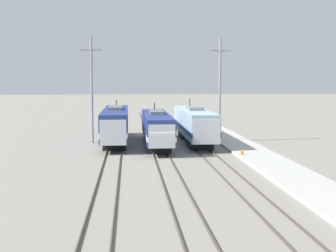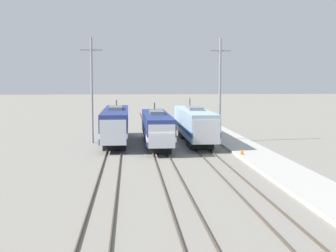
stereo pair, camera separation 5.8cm
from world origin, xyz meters
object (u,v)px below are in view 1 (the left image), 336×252
(locomotive_far_left, at_px, (116,124))
(traffic_cone, at_px, (242,151))
(catenary_tower_right, at_px, (220,88))
(catenary_tower_left, at_px, (92,88))
(locomotive_center, at_px, (157,128))
(locomotive_far_right, at_px, (195,124))

(locomotive_far_left, xyz_separation_m, traffic_cone, (12.16, -11.00, -1.64))
(locomotive_far_left, height_order, catenary_tower_right, catenary_tower_right)
(catenary_tower_right, height_order, traffic_cone, catenary_tower_right)
(catenary_tower_right, bearing_deg, catenary_tower_left, 180.00)
(locomotive_center, bearing_deg, locomotive_far_right, 29.17)
(locomotive_far_right, relative_size, catenary_tower_left, 1.48)
(locomotive_center, relative_size, traffic_cone, 31.40)
(locomotive_far_right, relative_size, catenary_tower_right, 1.48)
(locomotive_center, distance_m, catenary_tower_right, 9.45)
(catenary_tower_right, bearing_deg, locomotive_far_left, -177.88)
(locomotive_far_left, bearing_deg, traffic_cone, -42.12)
(locomotive_far_left, bearing_deg, catenary_tower_right, 2.12)
(catenary_tower_right, bearing_deg, locomotive_center, -156.05)
(locomotive_center, xyz_separation_m, catenary_tower_right, (7.66, 3.40, 4.35))
(locomotive_far_right, distance_m, catenary_tower_left, 12.60)
(locomotive_far_left, xyz_separation_m, locomotive_far_right, (9.15, -0.40, -0.03))
(locomotive_center, xyz_separation_m, traffic_cone, (7.58, -8.05, -1.49))
(locomotive_center, bearing_deg, locomotive_far_left, 147.18)
(catenary_tower_left, relative_size, catenary_tower_right, 1.00)
(locomotive_center, distance_m, traffic_cone, 11.16)
(catenary_tower_left, distance_m, traffic_cone, 19.64)
(locomotive_far_right, height_order, traffic_cone, locomotive_far_right)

